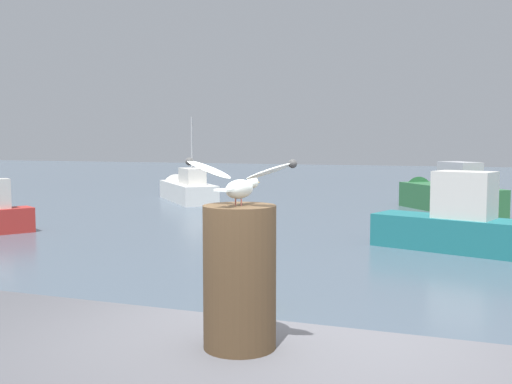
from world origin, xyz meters
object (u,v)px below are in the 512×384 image
at_px(channel_buoy, 251,277).
at_px(seagull, 240,181).
at_px(boat_green, 441,194).
at_px(mooring_post, 240,277).
at_px(boat_white, 184,189).
at_px(boat_teal, 490,229).

bearing_deg(channel_buoy, seagull, -69.87).
bearing_deg(boat_green, mooring_post, -89.53).
height_order(mooring_post, channel_buoy, mooring_post).
height_order(boat_white, channel_buoy, boat_white).
xyz_separation_m(mooring_post, channel_buoy, (-2.12, 5.78, -1.39)).
bearing_deg(boat_teal, seagull, -96.87).
bearing_deg(mooring_post, boat_teal, 83.13).
relative_size(boat_teal, channel_buoy, 4.16).
distance_m(boat_white, boat_green, 10.78).
distance_m(mooring_post, seagull, 0.51).
height_order(seagull, channel_buoy, seagull).
bearing_deg(boat_teal, boat_green, 100.05).
height_order(boat_green, boat_teal, boat_teal).
distance_m(seagull, boat_white, 23.64).
xyz_separation_m(mooring_post, boat_teal, (1.41, 11.74, -1.29)).
height_order(boat_white, boat_teal, boat_white).
relative_size(mooring_post, seagull, 1.14).
distance_m(boat_white, channel_buoy, 17.48).
relative_size(seagull, boat_teal, 0.12).
bearing_deg(mooring_post, channel_buoy, 110.12).
xyz_separation_m(mooring_post, boat_green, (-0.17, 20.67, -1.28)).
distance_m(mooring_post, boat_green, 20.71).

